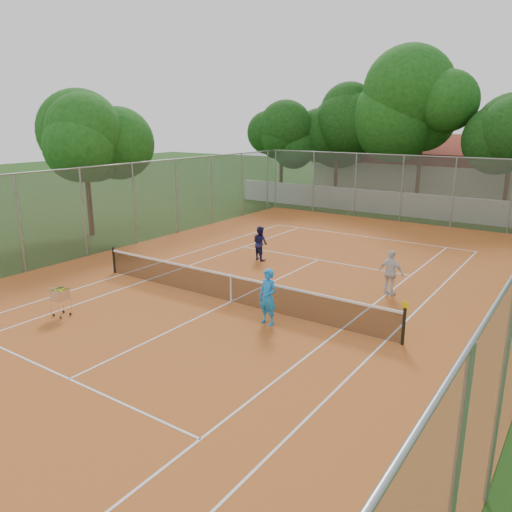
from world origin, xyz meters
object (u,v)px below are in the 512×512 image
Objects in this scene: player_near at (268,297)px; player_far_left at (260,243)px; tennis_net at (231,288)px; ball_hopper at (61,301)px; clubhouse at (427,168)px; player_far_right at (391,273)px.

player_near is 1.15× the size of player_far_left.
tennis_net and ball_hopper have the same top height.
tennis_net is at bearing 132.79° from player_far_left.
clubhouse is 33.14m from ball_hopper.
player_near is (4.08, -29.89, -1.31)m from clubhouse.
tennis_net is 5.42m from player_far_left.
ball_hopper is at bearing -131.81° from tennis_net.
clubhouse reaches higher than player_far_left.
tennis_net is 2.30m from player_near.
player_near reaches higher than player_far_left.
tennis_net is at bearing 163.16° from player_near.
player_near is 7.24m from player_far_left.
clubhouse is 10.89× the size of player_far_left.
tennis_net is 7.89× the size of player_far_left.
clubhouse is at bearing -71.05° from player_far_left.
player_far_left is (-4.24, 5.86, -0.11)m from player_near.
player_near is at bearing 74.65° from player_far_right.
player_far_left is (-0.16, -24.03, -1.43)m from clubhouse.
player_far_left reaches higher than tennis_net.
player_near reaches higher than ball_hopper.
player_near is 1.77× the size of ball_hopper.
player_far_left is at bearing -90.38° from clubhouse.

